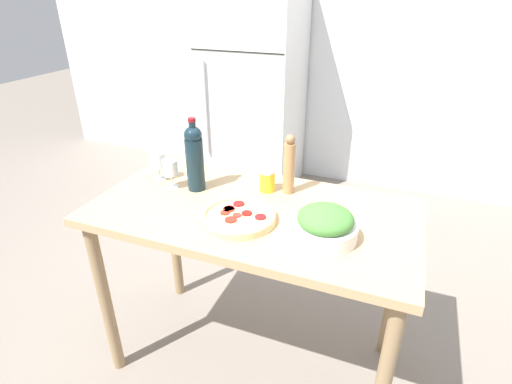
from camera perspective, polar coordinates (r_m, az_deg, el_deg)
The scene contains 11 objects.
ground_plane at distance 2.24m, azimuth -0.36°, elevation -22.45°, with size 14.00×14.00×0.00m, color slate.
wall_back at distance 3.73m, azimuth 13.87°, elevation 20.34°, with size 6.40×0.09×2.60m.
refrigerator at distance 3.61m, azimuth -0.42°, elevation 14.06°, with size 0.79×0.73×1.76m.
prep_counter at distance 1.73m, azimuth -0.43°, elevation -5.83°, with size 1.35×0.71×0.89m.
wine_bottle at distance 1.78m, azimuth -8.77°, elevation 5.01°, with size 0.08×0.08×0.33m.
wine_glass_near at distance 1.84m, azimuth -12.11°, elevation 3.22°, with size 0.07×0.07×0.14m.
wine_glass_far at distance 1.93m, azimuth -13.81°, elevation 4.25°, with size 0.07×0.07×0.14m.
pepper_mill at distance 1.74m, azimuth 4.76°, elevation 3.81°, with size 0.05×0.05×0.27m.
salad_bowl at distance 1.47m, azimuth 9.81°, elevation -4.61°, with size 0.24×0.24×0.12m.
homemade_pizza at distance 1.57m, azimuth -2.53°, elevation -3.50°, with size 0.30×0.30×0.04m.
salt_canister at distance 1.79m, azimuth 1.63°, elevation 1.68°, with size 0.07×0.07×0.10m.
Camera 1 is at (0.54, -1.34, 1.71)m, focal length 28.00 mm.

